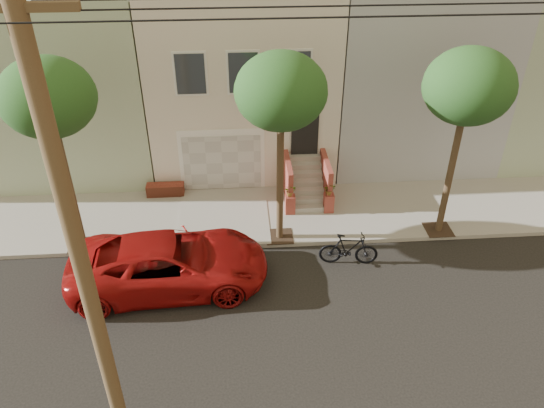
{
  "coord_description": "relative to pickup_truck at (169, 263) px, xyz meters",
  "views": [
    {
      "loc": [
        -0.28,
        -10.22,
        10.68
      ],
      "look_at": [
        0.68,
        3.0,
        2.06
      ],
      "focal_mm": 34.41,
      "sensor_mm": 36.0,
      "label": 1
    }
  ],
  "objects": [
    {
      "name": "house_row",
      "position": [
        2.45,
        9.25,
        2.84
      ],
      "size": [
        33.1,
        11.7,
        7.0
      ],
      "color": "beige",
      "rests_on": "sidewalk"
    },
    {
      "name": "tree_left",
      "position": [
        -3.05,
        1.96,
        4.45
      ],
      "size": [
        2.7,
        2.57,
        6.3
      ],
      "color": "#2D2116",
      "rests_on": "sidewalk"
    },
    {
      "name": "ground",
      "position": [
        2.45,
        -1.94,
        -0.81
      ],
      "size": [
        90.0,
        90.0,
        0.0
      ],
      "primitive_type": "plane",
      "color": "black",
      "rests_on": "ground"
    },
    {
      "name": "pickup_truck",
      "position": [
        0.0,
        0.0,
        0.0
      ],
      "size": [
        5.96,
        3.0,
        1.62
      ],
      "primitive_type": "imported",
      "rotation": [
        0.0,
        0.0,
        1.63
      ],
      "color": "maroon",
      "rests_on": "ground"
    },
    {
      "name": "motorcycle",
      "position": [
        5.52,
        0.58,
        -0.25
      ],
      "size": [
        1.91,
        0.73,
        1.12
      ],
      "primitive_type": "imported",
      "rotation": [
        0.0,
        0.0,
        1.46
      ],
      "color": "black",
      "rests_on": "ground"
    },
    {
      "name": "sidewalk",
      "position": [
        2.45,
        3.41,
        -0.73
      ],
      "size": [
        40.0,
        3.7,
        0.15
      ],
      "primitive_type": "cube",
      "color": "#99968B",
      "rests_on": "ground"
    },
    {
      "name": "tree_mid",
      "position": [
        3.45,
        1.96,
        4.45
      ],
      "size": [
        2.7,
        2.57,
        6.3
      ],
      "color": "#2D2116",
      "rests_on": "sidewalk"
    },
    {
      "name": "tree_right",
      "position": [
        8.95,
        1.96,
        4.45
      ],
      "size": [
        2.7,
        2.57,
        6.3
      ],
      "color": "#2D2116",
      "rests_on": "sidewalk"
    }
  ]
}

